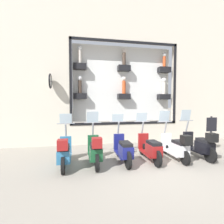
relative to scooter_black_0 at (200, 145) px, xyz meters
The scene contains 9 objects.
ground_plane 2.10m from the scooter_black_0, 106.32° to the left, with size 120.00×120.00×0.00m, color gray.
building_facade 5.85m from the scooter_black_0, 32.97° to the left, with size 1.24×36.00×9.97m.
scooter_black_0 is the anchor object (origin of this frame).
scooter_white_1 0.94m from the scooter_black_0, 90.69° to the left, with size 1.79×0.60×1.67m.
scooter_red_2 1.87m from the scooter_black_0, 88.28° to the left, with size 1.80×0.61×1.60m.
scooter_navy_3 2.81m from the scooter_black_0, 88.83° to the left, with size 1.81×0.60×1.56m.
scooter_green_4 3.74m from the scooter_black_0, 90.02° to the left, with size 1.80×0.61×1.66m.
scooter_teal_5 4.68m from the scooter_black_0, 90.09° to the left, with size 1.80×0.61×1.60m.
shop_sign_post 1.13m from the scooter_black_0, 58.69° to the right, with size 0.36×0.45×1.45m.
Camera 1 is at (-4.84, 2.31, 1.97)m, focal length 28.00 mm.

